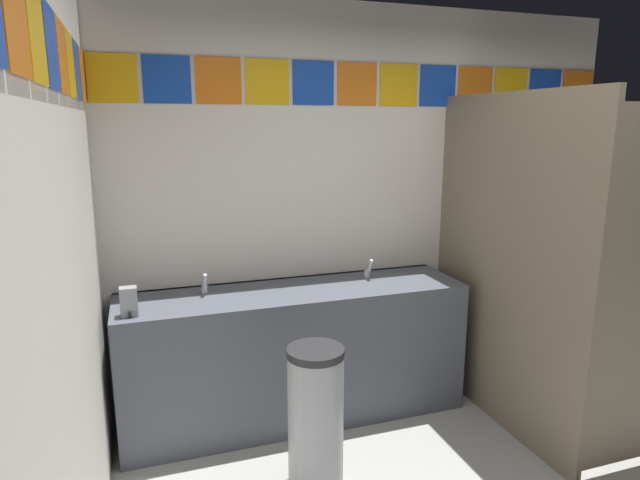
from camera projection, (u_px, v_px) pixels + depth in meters
wall_back at (373, 203)px, 3.80m from camera, size 3.61×0.09×2.64m
wall_side at (41, 322)px, 1.54m from camera, size 0.09×3.56×2.64m
vanity_counter at (295, 352)px, 3.48m from camera, size 2.17×0.56×0.86m
faucet_left at (205, 286)px, 3.29m from camera, size 0.04×0.10×0.14m
faucet_right at (368, 270)px, 3.63m from camera, size 0.04×0.10×0.14m
soap_dispenser at (129, 302)px, 2.92m from camera, size 0.09×0.09×0.16m
stall_divider at (556, 273)px, 3.13m from camera, size 0.92×1.46×2.06m
toilet at (532, 348)px, 3.87m from camera, size 0.39×0.49×0.74m
trash_bin at (316, 418)px, 2.80m from camera, size 0.29×0.29×0.77m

